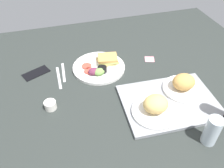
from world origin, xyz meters
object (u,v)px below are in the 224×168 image
(cell_phone, at_px, (36,73))
(serving_tray, at_px, (169,102))
(sticky_note, at_px, (150,59))
(plate_with_salad, at_px, (100,66))
(espresso_cup, at_px, (50,105))
(bread_plate_near, at_px, (184,85))
(knife, at_px, (59,77))
(bread_plate_far, at_px, (155,107))
(fork, at_px, (63,72))
(drinking_glass, at_px, (212,131))

(cell_phone, bearing_deg, serving_tray, 121.16)
(cell_phone, height_order, sticky_note, cell_phone)
(plate_with_salad, distance_m, espresso_cup, 0.38)
(bread_plate_near, relative_size, espresso_cup, 3.68)
(serving_tray, height_order, plate_with_salad, plate_with_salad)
(knife, distance_m, sticky_note, 0.55)
(bread_plate_near, height_order, sticky_note, bread_plate_near)
(bread_plate_far, height_order, fork, bread_plate_far)
(plate_with_salad, relative_size, cell_phone, 2.06)
(bread_plate_near, xyz_separation_m, drinking_glass, (0.04, 0.29, 0.02))
(drinking_glass, bearing_deg, bread_plate_near, -98.06)
(bread_plate_far, distance_m, fork, 0.56)
(serving_tray, xyz_separation_m, drinking_glass, (-0.06, 0.24, 0.06))
(drinking_glass, xyz_separation_m, fork, (0.52, -0.62, -0.07))
(serving_tray, xyz_separation_m, fork, (0.46, -0.38, -0.01))
(serving_tray, bearing_deg, knife, -34.65)
(serving_tray, relative_size, bread_plate_far, 2.13)
(bread_plate_far, height_order, espresso_cup, bread_plate_far)
(serving_tray, height_order, espresso_cup, espresso_cup)
(fork, height_order, cell_phone, cell_phone)
(plate_with_salad, relative_size, espresso_cup, 5.29)
(espresso_cup, distance_m, cell_phone, 0.30)
(bread_plate_near, relative_size, sticky_note, 3.68)
(espresso_cup, distance_m, knife, 0.22)
(bread_plate_near, xyz_separation_m, sticky_note, (0.04, -0.31, -0.05))
(espresso_cup, xyz_separation_m, cell_phone, (0.06, -0.29, -0.02))
(cell_phone, bearing_deg, drinking_glass, 110.80)
(bread_plate_near, distance_m, fork, 0.65)
(fork, xyz_separation_m, sticky_note, (-0.52, 0.02, -0.00))
(bread_plate_near, relative_size, fork, 1.21)
(serving_tray, xyz_separation_m, cell_phone, (0.61, -0.41, -0.00))
(serving_tray, relative_size, sticky_note, 8.04)
(serving_tray, relative_size, fork, 2.65)
(plate_with_salad, distance_m, fork, 0.21)
(serving_tray, relative_size, drinking_glass, 3.32)
(knife, height_order, sticky_note, knife)
(bread_plate_near, height_order, espresso_cup, bread_plate_near)
(plate_with_salad, xyz_separation_m, fork, (0.21, -0.02, -0.01))
(espresso_cup, distance_m, fork, 0.27)
(knife, distance_m, cell_phone, 0.14)
(bread_plate_near, xyz_separation_m, plate_with_salad, (0.35, -0.30, -0.03))
(espresso_cup, bearing_deg, bread_plate_far, 159.13)
(cell_phone, bearing_deg, knife, 123.12)
(bread_plate_near, distance_m, drinking_glass, 0.30)
(serving_tray, distance_m, fork, 0.60)
(drinking_glass, height_order, espresso_cup, drinking_glass)
(serving_tray, bearing_deg, bread_plate_far, 25.67)
(drinking_glass, height_order, fork, drinking_glass)
(bread_plate_far, height_order, plate_with_salad, bread_plate_far)
(plate_with_salad, distance_m, sticky_note, 0.31)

